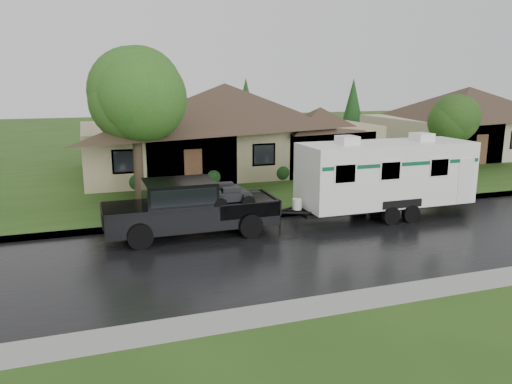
% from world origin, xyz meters
% --- Properties ---
extents(ground, '(140.00, 140.00, 0.00)m').
position_xyz_m(ground, '(0.00, 0.00, 0.00)').
color(ground, '#2A4C17').
rests_on(ground, ground).
extents(road, '(140.00, 8.00, 0.01)m').
position_xyz_m(road, '(0.00, -2.00, 0.01)').
color(road, black).
rests_on(road, ground).
extents(curb, '(140.00, 0.50, 0.15)m').
position_xyz_m(curb, '(0.00, 2.25, 0.07)').
color(curb, gray).
rests_on(curb, ground).
extents(lawn, '(140.00, 26.00, 0.15)m').
position_xyz_m(lawn, '(0.00, 15.00, 0.07)').
color(lawn, '#2A4C17').
rests_on(lawn, ground).
extents(house_main, '(19.44, 10.80, 6.90)m').
position_xyz_m(house_main, '(2.29, 13.84, 3.59)').
color(house_main, tan).
rests_on(house_main, lawn).
extents(house_neighbor, '(15.12, 9.72, 6.45)m').
position_xyz_m(house_neighbor, '(22.27, 14.34, 3.32)').
color(house_neighbor, '#BDB08D').
rests_on(house_neighbor, lawn).
extents(tree_left_green, '(4.32, 4.32, 7.14)m').
position_xyz_m(tree_left_green, '(-4.44, 6.43, 5.11)').
color(tree_left_green, '#382B1E').
rests_on(tree_left_green, lawn).
extents(tree_right_green, '(3.03, 3.03, 5.02)m').
position_xyz_m(tree_right_green, '(13.67, 6.37, 3.63)').
color(tree_right_green, '#382B1E').
rests_on(tree_right_green, lawn).
extents(shrub_row, '(13.60, 1.00, 1.00)m').
position_xyz_m(shrub_row, '(2.00, 9.30, 0.65)').
color(shrub_row, '#143814').
rests_on(shrub_row, lawn).
extents(pickup_truck, '(6.58, 2.50, 2.19)m').
position_xyz_m(pickup_truck, '(-3.19, 0.78, 1.18)').
color(pickup_truck, black).
rests_on(pickup_truck, ground).
extents(travel_trailer, '(8.12, 2.85, 3.64)m').
position_xyz_m(travel_trailer, '(5.63, 0.78, 1.93)').
color(travel_trailer, white).
rests_on(travel_trailer, ground).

